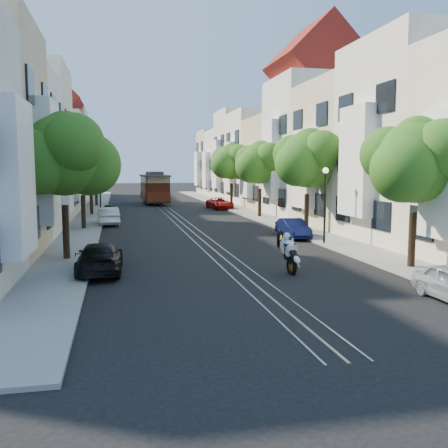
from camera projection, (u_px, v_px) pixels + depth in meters
ground at (168, 211)px, 49.69m from camera, size 200.00×200.00×0.00m
sidewalk_east at (238, 209)px, 51.19m from camera, size 2.50×80.00×0.12m
sidewalk_west at (93, 212)px, 48.18m from camera, size 2.50×80.00×0.12m
rail_left at (162, 211)px, 49.58m from camera, size 0.06×80.00×0.02m
rail_slot at (168, 211)px, 49.69m from camera, size 0.06×80.00×0.02m
rail_right at (173, 211)px, 49.80m from camera, size 0.06×80.00×0.02m
lane_line at (168, 211)px, 49.69m from camera, size 0.08×80.00×0.01m
townhouses_east at (282, 159)px, 51.49m from camera, size 7.75×72.00×12.00m
townhouses_west at (40, 159)px, 46.59m from camera, size 7.75×72.00×11.76m
tree_e_a at (417, 164)px, 20.55m from camera, size 4.72×3.87×6.27m
tree_e_b at (308, 161)px, 32.18m from camera, size 4.93×4.08×6.68m
tree_e_c at (261, 164)px, 42.89m from camera, size 4.84×3.99×6.52m
tree_e_d at (232, 163)px, 53.55m from camera, size 5.01×4.16×6.85m
tree_w_a at (65, 157)px, 22.39m from camera, size 4.93×4.08×6.68m
tree_w_b at (83, 166)px, 34.09m from camera, size 4.72×3.87×6.27m
tree_w_c at (91, 159)px, 44.71m from camera, size 5.13×4.28×7.09m
tree_w_d at (96, 165)px, 55.46m from camera, size 4.84×3.99×6.52m
lamp_east at (325, 194)px, 27.35m from camera, size 0.32×0.32×4.16m
lamp_west at (100, 185)px, 42.24m from camera, size 0.32×0.32×4.16m
sportbike_rider at (287, 250)px, 20.30m from camera, size 0.60×2.06×1.72m
cable_car at (155, 186)px, 59.90m from camera, size 3.15×9.25×3.52m
parked_car_e_mid at (293, 228)px, 30.46m from camera, size 1.30×3.60×1.18m
parked_car_e_far at (220, 203)px, 52.19m from camera, size 2.50×4.60×1.22m
parked_car_w_near at (100, 258)px, 20.10m from camera, size 1.88×4.36×1.25m
parked_car_w_mid at (108, 216)px, 37.51m from camera, size 1.81×4.19×1.34m
parked_car_w_far at (110, 210)px, 44.88m from camera, size 1.62×3.27×1.07m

